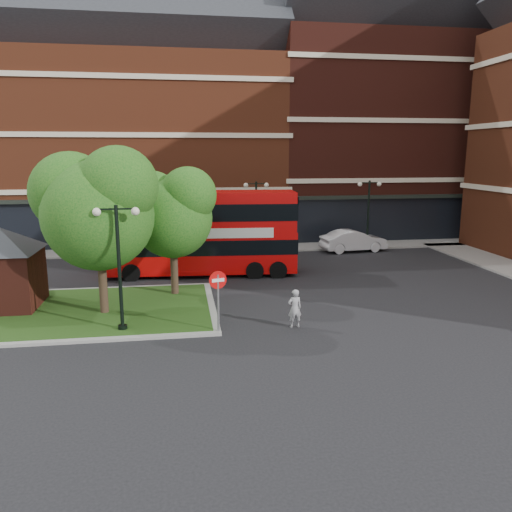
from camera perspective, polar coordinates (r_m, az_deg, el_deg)
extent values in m
plane|color=black|center=(20.37, 0.70, -8.09)|extent=(120.00, 120.00, 0.00)
cube|color=slate|center=(36.20, -3.59, 0.82)|extent=(44.00, 3.00, 0.12)
cube|color=brown|center=(43.17, -15.51, 11.46)|extent=(26.00, 12.00, 14.00)
cube|color=#471911|center=(46.22, 13.38, 12.80)|extent=(18.00, 12.00, 16.00)
cube|color=gray|center=(23.45, -20.37, -6.00)|extent=(12.60, 7.60, 0.12)
cube|color=#19380F|center=(23.45, -20.37, -5.96)|extent=(12.00, 7.00, 0.15)
cube|color=#471911|center=(24.82, -26.93, -2.38)|extent=(3.00, 3.00, 2.50)
cylinder|color=#2D2116|center=(22.22, -17.18, -1.66)|extent=(0.36, 0.36, 3.92)
sphere|color=#124913|center=(21.81, -17.55, 4.43)|extent=(4.60, 4.60, 4.60)
sphere|color=#124913|center=(22.60, -20.34, 6.81)|extent=(3.45, 3.45, 3.45)
sphere|color=#124913|center=(21.12, -15.46, 7.77)|extent=(3.22, 3.22, 3.22)
cylinder|color=#2D2116|center=(24.46, -9.35, -0.63)|extent=(0.36, 0.36, 3.47)
sphere|color=#124913|center=(24.10, -9.52, 4.28)|extent=(3.80, 3.80, 3.80)
sphere|color=#124913|center=(24.61, -11.80, 6.23)|extent=(2.85, 2.85, 2.85)
sphere|color=#124913|center=(23.60, -7.76, 6.90)|extent=(2.66, 2.66, 2.66)
cylinder|color=black|center=(19.74, -15.34, -1.59)|extent=(0.14, 0.14, 5.00)
cylinder|color=black|center=(20.40, -14.98, -8.03)|extent=(0.36, 0.36, 0.30)
cube|color=black|center=(19.35, -15.71, 5.19)|extent=(1.40, 0.06, 0.06)
sphere|color=#F2EACC|center=(19.46, -17.75, 4.81)|extent=(0.32, 0.32, 0.32)
sphere|color=#F2EACC|center=(19.29, -13.63, 4.98)|extent=(0.32, 0.32, 0.32)
cylinder|color=black|center=(34.08, 0.02, 4.32)|extent=(0.14, 0.14, 5.00)
cylinder|color=black|center=(34.47, 0.02, 0.44)|extent=(0.36, 0.36, 0.30)
cube|color=black|center=(33.86, 0.02, 8.27)|extent=(1.40, 0.06, 0.06)
sphere|color=#F2EACC|center=(33.77, -1.16, 8.08)|extent=(0.32, 0.32, 0.32)
sphere|color=#F2EACC|center=(33.98, 1.20, 8.11)|extent=(0.32, 0.32, 0.32)
cylinder|color=black|center=(36.17, 12.69, 4.47)|extent=(0.14, 0.14, 5.00)
cylinder|color=black|center=(36.53, 12.52, 0.81)|extent=(0.36, 0.36, 0.30)
cube|color=black|center=(35.96, 12.86, 8.18)|extent=(1.40, 0.06, 0.06)
sphere|color=#F2EACC|center=(35.71, 11.79, 8.04)|extent=(0.32, 0.32, 0.32)
sphere|color=#F2EACC|center=(36.23, 13.89, 8.00)|extent=(0.32, 0.32, 0.32)
cube|color=red|center=(28.73, -6.45, 0.81)|extent=(11.08, 3.22, 2.09)
cube|color=red|center=(28.41, -6.54, 4.94)|extent=(10.97, 3.19, 2.09)
cube|color=black|center=(28.40, -6.55, 5.15)|extent=(11.08, 3.22, 0.94)
cube|color=silver|center=(27.29, -6.57, 2.55)|extent=(8.19, 0.60, 0.55)
imported|color=gray|center=(20.14, 4.45, -5.99)|extent=(0.62, 0.45, 1.58)
imported|color=#9DA0A4|center=(35.61, -2.92, 1.83)|extent=(4.64, 1.98, 1.56)
imported|color=silver|center=(36.07, 11.08, 1.73)|extent=(4.81, 2.16, 1.53)
cylinder|color=slate|center=(19.32, -4.34, -5.54)|extent=(0.09, 0.09, 2.37)
cylinder|color=red|center=(19.06, -4.39, -2.75)|extent=(0.68, 0.20, 0.69)
cube|color=white|center=(19.06, -4.39, -2.75)|extent=(0.48, 0.15, 0.13)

